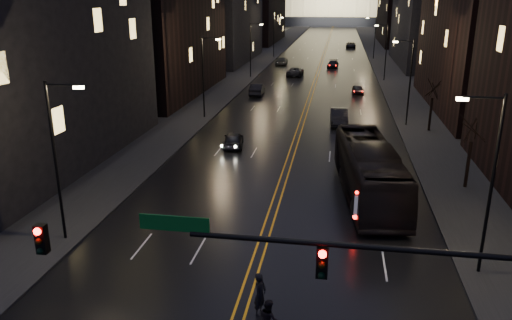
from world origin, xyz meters
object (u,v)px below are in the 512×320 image
at_px(receding_car_a, 339,117).
at_px(pedestrian_b, 268,319).
at_px(oncoming_car_a, 233,140).
at_px(pedestrian_a, 260,294).
at_px(traffic_signal, 405,284).
at_px(bus, 369,171).
at_px(oncoming_car_b, 257,89).

relative_size(receding_car_a, pedestrian_b, 2.98).
bearing_deg(oncoming_car_a, pedestrian_b, 96.87).
bearing_deg(pedestrian_a, traffic_signal, -116.06).
height_order(traffic_signal, bus, traffic_signal).
xyz_separation_m(traffic_signal, receding_car_a, (-1.93, 39.60, -4.27)).
distance_m(traffic_signal, oncoming_car_b, 56.42).
height_order(bus, receding_car_a, bus).
relative_size(pedestrian_a, pedestrian_b, 1.16).
bearing_deg(oncoming_car_a, oncoming_car_b, -93.59).
distance_m(bus, oncoming_car_b, 37.77).
distance_m(traffic_signal, bus, 19.64).
height_order(traffic_signal, receding_car_a, traffic_signal).
distance_m(receding_car_a, pedestrian_b, 36.12).
xyz_separation_m(bus, pedestrian_a, (-5.17, -14.37, -0.90)).
relative_size(oncoming_car_a, receding_car_a, 0.83).
distance_m(bus, pedestrian_a, 15.30).
relative_size(oncoming_car_b, pedestrian_b, 2.88).
distance_m(oncoming_car_b, pedestrian_b, 51.86).
height_order(traffic_signal, pedestrian_b, traffic_signal).
bearing_deg(pedestrian_b, oncoming_car_a, -22.25).
bearing_deg(traffic_signal, oncoming_car_b, 103.65).
distance_m(bus, oncoming_car_a, 15.28).
relative_size(bus, pedestrian_b, 7.94).
height_order(oncoming_car_a, pedestrian_b, pedestrian_b).
relative_size(bus, oncoming_car_a, 3.20).
xyz_separation_m(oncoming_car_a, pedestrian_b, (6.86, -25.85, 0.13)).
bearing_deg(pedestrian_a, oncoming_car_b, 28.16).
relative_size(traffic_signal, oncoming_car_b, 3.53).
bearing_deg(pedestrian_a, bus, -1.04).
bearing_deg(receding_car_a, bus, -86.41).
distance_m(receding_car_a, pedestrian_a, 34.74).
xyz_separation_m(oncoming_car_b, receding_car_a, (11.35, -15.07, 0.03)).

